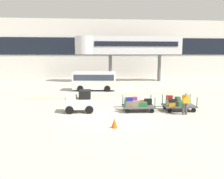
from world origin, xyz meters
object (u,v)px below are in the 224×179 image
at_px(baggage_handler, 185,102).
at_px(shuttle_van, 94,80).
at_px(safety_cone_near, 114,123).
at_px(baggage_cart_middle, 177,104).
at_px(baggage_cart_lead, 137,104).
at_px(baggage_tug, 80,102).

bearing_deg(baggage_handler, shuttle_van, 117.05).
xyz_separation_m(shuttle_van, safety_cone_near, (0.77, -13.81, -0.96)).
bearing_deg(shuttle_van, baggage_cart_middle, -60.34).
bearing_deg(baggage_handler, baggage_cart_middle, 92.20).
distance_m(baggage_cart_lead, baggage_cart_middle, 3.03).
height_order(baggage_cart_middle, shuttle_van, shuttle_van).
bearing_deg(baggage_cart_lead, baggage_tug, 177.83).
bearing_deg(baggage_cart_middle, baggage_tug, 178.06).
relative_size(baggage_handler, safety_cone_near, 2.84).
bearing_deg(safety_cone_near, baggage_handler, 24.64).
height_order(baggage_cart_middle, safety_cone_near, baggage_cart_middle).
bearing_deg(shuttle_van, baggage_handler, -62.95).
distance_m(baggage_cart_middle, baggage_handler, 1.32).
relative_size(baggage_cart_lead, safety_cone_near, 5.50).
xyz_separation_m(baggage_handler, safety_cone_near, (-5.09, -2.34, -0.59)).
height_order(baggage_tug, safety_cone_near, baggage_tug).
relative_size(baggage_cart_lead, shuttle_van, 0.61).
bearing_deg(baggage_handler, baggage_tug, 168.04).
xyz_separation_m(baggage_tug, baggage_cart_middle, (7.06, -0.24, -0.24)).
bearing_deg(baggage_tug, baggage_handler, -11.96).
bearing_deg(baggage_cart_lead, safety_cone_near, -118.60).
distance_m(baggage_tug, baggage_handler, 7.27).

